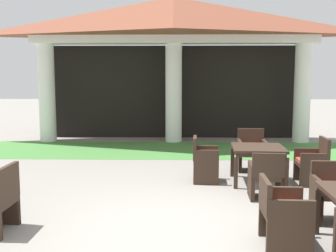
{
  "coord_description": "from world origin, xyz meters",
  "views": [
    {
      "loc": [
        0.12,
        -5.3,
        2.08
      ],
      "look_at": [
        -0.04,
        1.67,
        1.2
      ],
      "focal_mm": 43.43,
      "sensor_mm": 36.0,
      "label": 1
    }
  ],
  "objects_px": {
    "patio_chair_mid_right_north": "(333,194)",
    "patio_chair_near_foreground_west": "(204,161)",
    "patio_chair_near_foreground_east": "(313,163)",
    "patio_chair_mid_right_west": "(282,213)",
    "patio_table_near_foreground": "(258,151)",
    "patio_chair_near_foreground_south": "(266,177)",
    "patio_chair_near_foreground_north": "(252,151)"
  },
  "relations": [
    {
      "from": "patio_chair_near_foreground_north",
      "to": "patio_chair_near_foreground_east",
      "type": "bearing_deg",
      "value": 135.09
    },
    {
      "from": "patio_chair_near_foreground_south",
      "to": "patio_chair_near_foreground_north",
      "type": "relative_size",
      "value": 0.92
    },
    {
      "from": "patio_table_near_foreground",
      "to": "patio_chair_mid_right_north",
      "type": "height_order",
      "value": "patio_chair_mid_right_north"
    },
    {
      "from": "patio_chair_near_foreground_south",
      "to": "patio_table_near_foreground",
      "type": "bearing_deg",
      "value": 90.0
    },
    {
      "from": "patio_chair_near_foreground_south",
      "to": "patio_chair_mid_right_north",
      "type": "xyz_separation_m",
      "value": [
        0.74,
        -1.02,
        0.02
      ]
    },
    {
      "from": "patio_chair_near_foreground_south",
      "to": "patio_chair_near_foreground_west",
      "type": "bearing_deg",
      "value": 134.96
    },
    {
      "from": "patio_chair_mid_right_west",
      "to": "patio_chair_mid_right_north",
      "type": "bearing_deg",
      "value": 134.98
    },
    {
      "from": "patio_chair_near_foreground_north",
      "to": "patio_chair_mid_right_north",
      "type": "bearing_deg",
      "value": 104.76
    },
    {
      "from": "patio_chair_near_foreground_south",
      "to": "patio_chair_mid_right_west",
      "type": "relative_size",
      "value": 0.99
    },
    {
      "from": "patio_table_near_foreground",
      "to": "patio_chair_near_foreground_west",
      "type": "distance_m",
      "value": 1.05
    },
    {
      "from": "patio_chair_near_foreground_west",
      "to": "patio_chair_mid_right_north",
      "type": "xyz_separation_m",
      "value": [
        1.71,
        -2.12,
        -0.02
      ]
    },
    {
      "from": "patio_chair_near_foreground_south",
      "to": "patio_chair_near_foreground_north",
      "type": "height_order",
      "value": "patio_chair_near_foreground_north"
    },
    {
      "from": "patio_table_near_foreground",
      "to": "patio_chair_mid_right_north",
      "type": "distance_m",
      "value": 2.17
    },
    {
      "from": "patio_chair_near_foreground_east",
      "to": "patio_chair_near_foreground_west",
      "type": "bearing_deg",
      "value": 90.0
    },
    {
      "from": "patio_chair_mid_right_west",
      "to": "patio_chair_near_foreground_east",
      "type": "bearing_deg",
      "value": 157.7
    },
    {
      "from": "patio_chair_mid_right_north",
      "to": "patio_chair_near_foreground_west",
      "type": "bearing_deg",
      "value": -48.78
    },
    {
      "from": "patio_chair_near_foreground_west",
      "to": "patio_chair_near_foreground_east",
      "type": "xyz_separation_m",
      "value": [
        2.07,
        -0.13,
        -0.01
      ]
    },
    {
      "from": "patio_chair_mid_right_west",
      "to": "patio_table_near_foreground",
      "type": "bearing_deg",
      "value": 177.0
    },
    {
      "from": "patio_table_near_foreground",
      "to": "patio_chair_mid_right_west",
      "type": "distance_m",
      "value": 2.95
    },
    {
      "from": "patio_table_near_foreground",
      "to": "patio_chair_near_foreground_south",
      "type": "height_order",
      "value": "patio_chair_near_foreground_south"
    },
    {
      "from": "patio_chair_near_foreground_east",
      "to": "patio_chair_near_foreground_south",
      "type": "distance_m",
      "value": 1.47
    },
    {
      "from": "patio_chair_near_foreground_west",
      "to": "patio_chair_near_foreground_east",
      "type": "distance_m",
      "value": 2.08
    },
    {
      "from": "patio_chair_near_foreground_north",
      "to": "patio_table_near_foreground",
      "type": "bearing_deg",
      "value": 90.0
    },
    {
      "from": "patio_table_near_foreground",
      "to": "patio_chair_near_foreground_north",
      "type": "bearing_deg",
      "value": 86.41
    },
    {
      "from": "patio_chair_near_foreground_north",
      "to": "patio_chair_mid_right_north",
      "type": "height_order",
      "value": "patio_chair_near_foreground_north"
    },
    {
      "from": "patio_chair_near_foreground_south",
      "to": "patio_chair_mid_right_west",
      "type": "distance_m",
      "value": 1.9
    },
    {
      "from": "patio_chair_near_foreground_east",
      "to": "patio_chair_mid_right_west",
      "type": "xyz_separation_m",
      "value": [
        -1.31,
        -2.86,
        0.0
      ]
    },
    {
      "from": "patio_chair_near_foreground_east",
      "to": "patio_chair_near_foreground_south",
      "type": "relative_size",
      "value": 1.09
    },
    {
      "from": "patio_chair_mid_right_west",
      "to": "patio_chair_near_foreground_west",
      "type": "bearing_deg",
      "value": -163.42
    },
    {
      "from": "patio_table_near_foreground",
      "to": "patio_chair_near_foreground_north",
      "type": "height_order",
      "value": "patio_chair_near_foreground_north"
    },
    {
      "from": "patio_chair_near_foreground_east",
      "to": "patio_chair_near_foreground_south",
      "type": "height_order",
      "value": "patio_chair_near_foreground_east"
    },
    {
      "from": "patio_chair_near_foreground_west",
      "to": "patio_chair_mid_right_north",
      "type": "bearing_deg",
      "value": 42.46
    }
  ]
}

